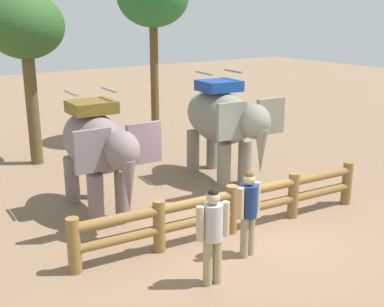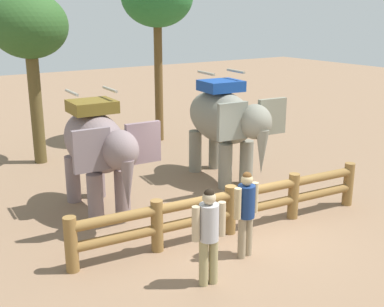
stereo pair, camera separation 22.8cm
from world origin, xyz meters
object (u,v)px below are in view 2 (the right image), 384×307
(log_fence, at_px, (230,206))
(tourist_woman_in_black, at_px, (209,230))
(tourist_man_in_blue, at_px, (246,208))
(elephant_near_left, at_px, (98,146))
(elephant_center, at_px, (225,121))
(tree_back_center, at_px, (29,29))

(log_fence, bearing_deg, tourist_woman_in_black, -137.89)
(log_fence, relative_size, tourist_man_in_blue, 4.08)
(tourist_man_in_blue, bearing_deg, log_fence, 68.05)
(elephant_near_left, xyz_separation_m, tourist_woman_in_black, (0.27, -3.95, -0.60))
(elephant_center, height_order, tree_back_center, tree_back_center)
(tourist_woman_in_black, bearing_deg, elephant_near_left, 93.95)
(tourist_woman_in_black, height_order, tourist_man_in_blue, tourist_woman_in_black)
(tourist_woman_in_black, distance_m, tree_back_center, 9.17)
(log_fence, distance_m, tourist_man_in_blue, 1.11)
(elephant_near_left, height_order, tourist_woman_in_black, elephant_near_left)
(elephant_center, bearing_deg, log_fence, -124.86)
(tourist_woman_in_black, height_order, tree_back_center, tree_back_center)
(tourist_woman_in_black, xyz_separation_m, tourist_man_in_blue, (1.16, 0.43, -0.02))
(tourist_man_in_blue, distance_m, tree_back_center, 8.88)
(tourist_man_in_blue, bearing_deg, tree_back_center, 99.64)
(tree_back_center, bearing_deg, tourist_man_in_blue, -80.36)
(elephant_near_left, xyz_separation_m, elephant_center, (3.78, 0.27, 0.08))
(elephant_center, xyz_separation_m, tree_back_center, (-3.75, 4.44, 2.33))
(elephant_near_left, distance_m, tree_back_center, 5.29)
(tree_back_center, bearing_deg, elephant_center, -49.82)
(elephant_center, distance_m, tourist_man_in_blue, 4.51)
(elephant_near_left, xyz_separation_m, tourist_man_in_blue, (1.43, -3.52, -0.62))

